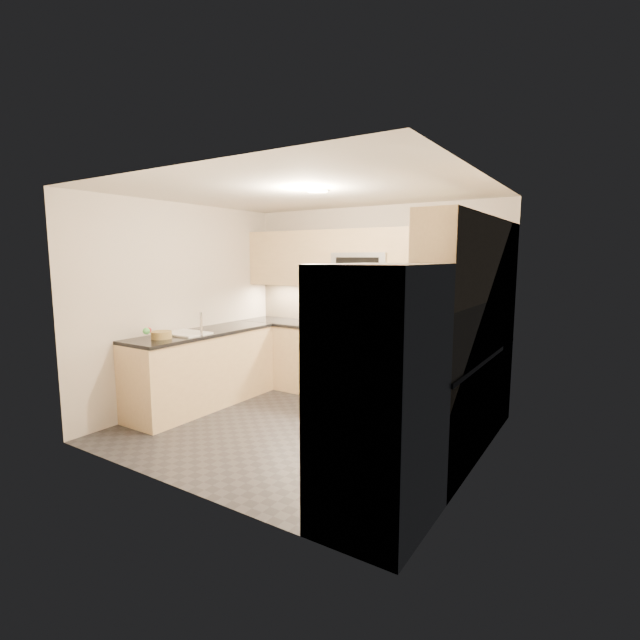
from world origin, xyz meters
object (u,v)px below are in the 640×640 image
at_px(fruit_basket, 161,335).
at_px(gas_range, 359,365).
at_px(refrigerator, 380,397).
at_px(cutting_board, 324,323).
at_px(microwave, 364,268).
at_px(utensil_bowl, 471,332).

bearing_deg(fruit_basket, gas_range, 51.54).
height_order(refrigerator, cutting_board, refrigerator).
relative_size(microwave, cutting_board, 2.00).
height_order(gas_range, cutting_board, cutting_board).
height_order(gas_range, fruit_basket, fruit_basket).
height_order(refrigerator, utensil_bowl, refrigerator).
bearing_deg(utensil_bowl, cutting_board, 174.42).
bearing_deg(microwave, fruit_basket, -126.68).
height_order(gas_range, utensil_bowl, utensil_bowl).
bearing_deg(refrigerator, cutting_board, 129.14).
height_order(utensil_bowl, cutting_board, utensil_bowl).
bearing_deg(gas_range, fruit_basket, -128.46).
bearing_deg(cutting_board, refrigerator, -50.86).
relative_size(utensil_bowl, fruit_basket, 1.32).
bearing_deg(utensil_bowl, gas_range, 175.63).
xyz_separation_m(gas_range, cutting_board, (-0.60, 0.09, 0.49)).
xyz_separation_m(gas_range, utensil_bowl, (1.44, -0.11, 0.57)).
bearing_deg(fruit_basket, utensil_bowl, 31.15).
bearing_deg(fruit_basket, refrigerator, -10.47).
height_order(gas_range, microwave, microwave).
distance_m(refrigerator, fruit_basket, 3.00).
distance_m(refrigerator, utensil_bowl, 2.32).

